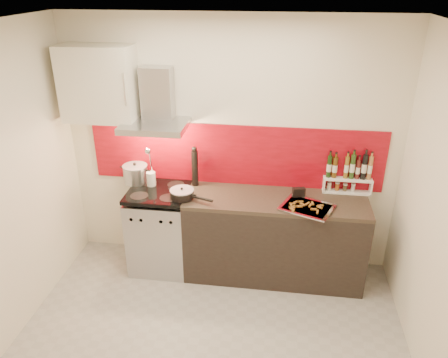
# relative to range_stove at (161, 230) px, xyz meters

# --- Properties ---
(floor) EXTENTS (3.40, 3.40, 0.00)m
(floor) POSITION_rel_range_stove_xyz_m (0.70, -1.10, -0.44)
(floor) COLOR #9E9991
(floor) RESTS_ON ground
(ceiling) EXTENTS (3.40, 2.80, 0.02)m
(ceiling) POSITION_rel_range_stove_xyz_m (0.70, -1.10, 2.16)
(ceiling) COLOR white
(ceiling) RESTS_ON back_wall
(back_wall) EXTENTS (3.40, 0.02, 2.60)m
(back_wall) POSITION_rel_range_stove_xyz_m (0.70, 0.30, 0.86)
(back_wall) COLOR silver
(back_wall) RESTS_ON ground
(backsplash) EXTENTS (3.00, 0.02, 0.64)m
(backsplash) POSITION_rel_range_stove_xyz_m (0.75, 0.29, 0.78)
(backsplash) COLOR maroon
(backsplash) RESTS_ON back_wall
(range_stove) EXTENTS (0.60, 0.60, 0.91)m
(range_stove) POSITION_rel_range_stove_xyz_m (0.00, 0.00, 0.00)
(range_stove) COLOR #B7B7BA
(range_stove) RESTS_ON ground
(counter) EXTENTS (1.80, 0.60, 0.90)m
(counter) POSITION_rel_range_stove_xyz_m (1.20, 0.00, 0.01)
(counter) COLOR black
(counter) RESTS_ON ground
(range_hood) EXTENTS (0.62, 0.50, 0.61)m
(range_hood) POSITION_rel_range_stove_xyz_m (0.00, 0.14, 1.30)
(range_hood) COLOR #B7B7BA
(range_hood) RESTS_ON back_wall
(upper_cabinet) EXTENTS (0.70, 0.35, 0.72)m
(upper_cabinet) POSITION_rel_range_stove_xyz_m (-0.55, 0.13, 1.51)
(upper_cabinet) COLOR silver
(upper_cabinet) RESTS_ON back_wall
(stock_pot) EXTENTS (0.26, 0.26, 0.22)m
(stock_pot) POSITION_rel_range_stove_xyz_m (-0.28, 0.16, 0.56)
(stock_pot) COLOR #B7B7BA
(stock_pot) RESTS_ON range_stove
(saute_pan) EXTENTS (0.44, 0.25, 0.11)m
(saute_pan) POSITION_rel_range_stove_xyz_m (0.29, -0.12, 0.51)
(saute_pan) COLOR black
(saute_pan) RESTS_ON range_stove
(utensil_jar) EXTENTS (0.09, 0.14, 0.45)m
(utensil_jar) POSITION_rel_range_stove_xyz_m (-0.09, 0.09, 0.59)
(utensil_jar) COLOR silver
(utensil_jar) RESTS_ON range_stove
(pepper_mill) EXTENTS (0.07, 0.07, 0.43)m
(pepper_mill) POSITION_rel_range_stove_xyz_m (0.35, 0.19, 0.67)
(pepper_mill) COLOR black
(pepper_mill) RESTS_ON counter
(step_shelf) EXTENTS (0.48, 0.13, 0.41)m
(step_shelf) POSITION_rel_range_stove_xyz_m (1.90, 0.24, 0.64)
(step_shelf) COLOR white
(step_shelf) RESTS_ON counter
(caddy_box) EXTENTS (0.13, 0.08, 0.11)m
(caddy_box) POSITION_rel_range_stove_xyz_m (1.41, 0.04, 0.52)
(caddy_box) COLOR black
(caddy_box) RESTS_ON counter
(baking_tray) EXTENTS (0.57, 0.51, 0.03)m
(baking_tray) POSITION_rel_range_stove_xyz_m (1.49, -0.16, 0.47)
(baking_tray) COLOR silver
(baking_tray) RESTS_ON counter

